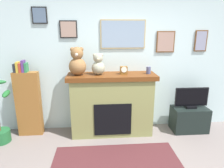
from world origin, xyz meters
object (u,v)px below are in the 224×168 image
(fireplace, at_px, (112,104))
(mantel_clock, at_px, (124,70))
(bookshelf, at_px, (28,102))
(tv_stand, at_px, (189,119))
(teddy_bear_cream, at_px, (98,65))
(television, at_px, (191,98))
(teddy_bear_tan, at_px, (77,63))
(candle_jar, at_px, (148,70))

(fireplace, distance_m, mantel_clock, 0.68)
(bookshelf, height_order, tv_stand, bookshelf)
(tv_stand, relative_size, teddy_bear_cream, 1.75)
(teddy_bear_cream, bearing_deg, mantel_clock, -0.16)
(television, height_order, mantel_clock, mantel_clock)
(bookshelf, height_order, teddy_bear_tan, teddy_bear_tan)
(television, relative_size, mantel_clock, 4.41)
(candle_jar, bearing_deg, tv_stand, -2.15)
(bookshelf, distance_m, tv_stand, 3.10)
(tv_stand, height_order, mantel_clock, mantel_clock)
(bookshelf, bearing_deg, teddy_bear_cream, -3.00)
(fireplace, xyz_separation_m, television, (1.53, -0.05, 0.09))
(teddy_bear_tan, height_order, teddy_bear_cream, teddy_bear_tan)
(candle_jar, bearing_deg, fireplace, 178.49)
(television, relative_size, candle_jar, 4.94)
(television, height_order, teddy_bear_tan, teddy_bear_tan)
(bookshelf, relative_size, candle_jar, 10.95)
(fireplace, xyz_separation_m, bookshelf, (-1.55, 0.05, 0.06))
(tv_stand, bearing_deg, fireplace, 178.13)
(teddy_bear_cream, bearing_deg, fireplace, 4.28)
(tv_stand, distance_m, teddy_bear_cream, 2.08)
(mantel_clock, height_order, teddy_bear_cream, teddy_bear_cream)
(mantel_clock, bearing_deg, bookshelf, 177.74)
(mantel_clock, bearing_deg, teddy_bear_tan, 179.92)
(fireplace, xyz_separation_m, mantel_clock, (0.21, -0.02, 0.65))
(bookshelf, distance_m, teddy_bear_cream, 1.48)
(fireplace, relative_size, bookshelf, 1.13)
(tv_stand, xyz_separation_m, candle_jar, (-0.86, 0.03, 0.99))
(bookshelf, height_order, teddy_bear_cream, teddy_bear_cream)
(television, bearing_deg, mantel_clock, 178.61)
(mantel_clock, distance_m, teddy_bear_cream, 0.47)
(fireplace, height_order, candle_jar, candle_jar)
(fireplace, distance_m, bookshelf, 1.55)
(teddy_bear_tan, bearing_deg, candle_jar, 0.03)
(fireplace, relative_size, television, 2.51)
(bookshelf, xyz_separation_m, television, (3.08, -0.10, 0.03))
(television, bearing_deg, bookshelf, 178.11)
(fireplace, relative_size, teddy_bear_tan, 3.25)
(fireplace, relative_size, mantel_clock, 11.05)
(mantel_clock, bearing_deg, teddy_bear_cream, 179.84)
(fireplace, bearing_deg, television, -1.92)
(television, bearing_deg, teddy_bear_cream, 178.93)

